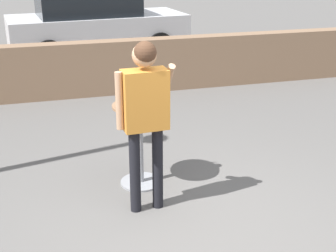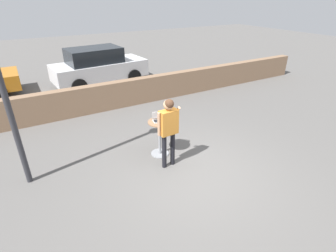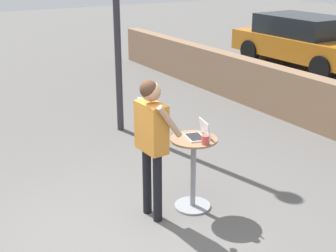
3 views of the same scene
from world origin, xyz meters
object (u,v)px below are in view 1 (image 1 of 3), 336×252
object	(u,v)px
laptop	(139,99)
coffee_mug	(159,98)
cafe_table	(140,138)
parked_car_further_down	(95,23)
standing_person	(145,105)

from	to	relation	value
laptop	coffee_mug	distance (m)	0.22
cafe_table	parked_car_further_down	bearing A→B (deg)	86.43
cafe_table	laptop	size ratio (longest dim) A/B	2.71
cafe_table	laptop	distance (m)	0.45
laptop	parked_car_further_down	world-z (taller)	parked_car_further_down
laptop	coffee_mug	size ratio (longest dim) A/B	2.67
laptop	parked_car_further_down	bearing A→B (deg)	86.49
standing_person	coffee_mug	bearing A→B (deg)	63.05
parked_car_further_down	standing_person	bearing A→B (deg)	-93.79
coffee_mug	cafe_table	bearing A→B (deg)	-177.28
laptop	cafe_table	bearing A→B (deg)	-99.62
cafe_table	parked_car_further_down	xyz separation A→B (m)	(0.42, 6.70, 0.29)
laptop	coffee_mug	xyz separation A→B (m)	(0.22, -0.05, 0.01)
cafe_table	coffee_mug	world-z (taller)	coffee_mug
parked_car_further_down	coffee_mug	bearing A→B (deg)	-91.63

